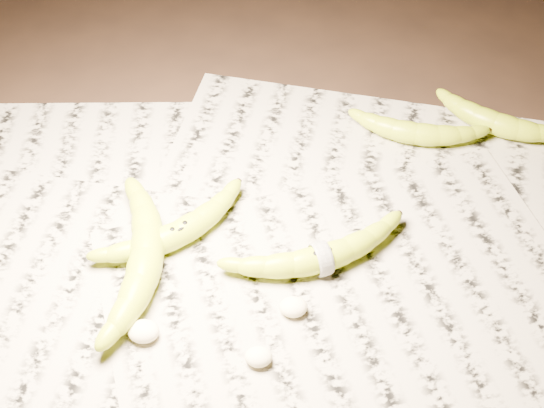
{
  "coord_description": "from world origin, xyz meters",
  "views": [
    {
      "loc": [
        0.01,
        -0.61,
        0.73
      ],
      "look_at": [
        0.02,
        0.01,
        0.05
      ],
      "focal_mm": 50.0,
      "sensor_mm": 36.0,
      "label": 1
    }
  ],
  "objects_px": {
    "banana_left_b": "(146,255)",
    "banana_upper_b": "(496,121)",
    "banana_taped": "(321,257)",
    "banana_upper_a": "(416,131)",
    "banana_center": "(179,231)"
  },
  "relations": [
    {
      "from": "banana_center",
      "to": "banana_upper_b",
      "type": "relative_size",
      "value": 1.13
    },
    {
      "from": "banana_center",
      "to": "banana_upper_b",
      "type": "distance_m",
      "value": 0.47
    },
    {
      "from": "banana_left_b",
      "to": "banana_upper_b",
      "type": "height_order",
      "value": "banana_left_b"
    },
    {
      "from": "banana_left_b",
      "to": "banana_taped",
      "type": "xyz_separation_m",
      "value": [
        0.21,
        -0.0,
        -0.0
      ]
    },
    {
      "from": "banana_upper_a",
      "to": "banana_left_b",
      "type": "bearing_deg",
      "value": -135.34
    },
    {
      "from": "banana_upper_a",
      "to": "banana_upper_b",
      "type": "distance_m",
      "value": 0.12
    },
    {
      "from": "banana_center",
      "to": "banana_upper_b",
      "type": "height_order",
      "value": "same"
    },
    {
      "from": "banana_left_b",
      "to": "banana_taped",
      "type": "distance_m",
      "value": 0.21
    },
    {
      "from": "banana_left_b",
      "to": "banana_upper_a",
      "type": "relative_size",
      "value": 1.3
    },
    {
      "from": "banana_taped",
      "to": "banana_upper_a",
      "type": "relative_size",
      "value": 1.24
    },
    {
      "from": "banana_taped",
      "to": "banana_upper_a",
      "type": "height_order",
      "value": "banana_taped"
    },
    {
      "from": "banana_left_b",
      "to": "banana_upper_b",
      "type": "xyz_separation_m",
      "value": [
        0.47,
        0.24,
        -0.0
      ]
    },
    {
      "from": "banana_taped",
      "to": "banana_upper_a",
      "type": "distance_m",
      "value": 0.26
    },
    {
      "from": "banana_left_b",
      "to": "banana_upper_b",
      "type": "relative_size",
      "value": 1.31
    },
    {
      "from": "banana_left_b",
      "to": "banana_upper_a",
      "type": "height_order",
      "value": "banana_left_b"
    }
  ]
}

